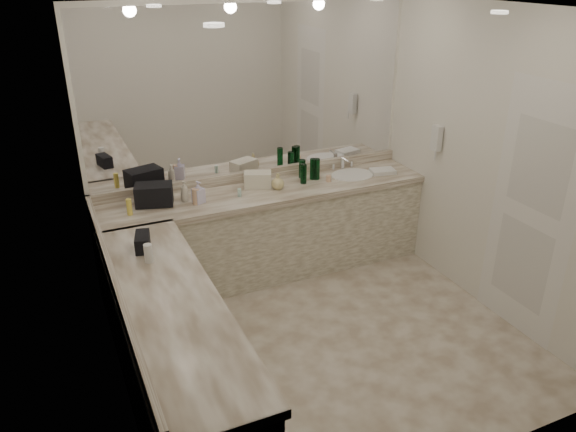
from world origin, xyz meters
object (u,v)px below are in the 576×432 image
cream_cosmetic_case (258,180)px  soap_bottle_c (278,181)px  sink (352,176)px  wall_phone (437,138)px  soap_bottle_b (198,192)px  soap_bottle_a (184,191)px  hand_towel (383,171)px  black_toiletry_bag (154,195)px

cream_cosmetic_case → soap_bottle_c: size_ratio=1.64×
sink → wall_phone: (0.61, -0.50, 0.46)m
sink → soap_bottle_b: (-1.62, -0.05, 0.11)m
soap_bottle_a → wall_phone: bearing=-13.2°
wall_phone → hand_towel: size_ratio=0.98×
soap_bottle_b → wall_phone: bearing=-11.5°
hand_towel → soap_bottle_c: (-1.15, 0.04, 0.06)m
soap_bottle_a → cream_cosmetic_case: bearing=3.8°
soap_bottle_a → sink: bearing=-1.5°
sink → black_toiletry_bag: bearing=178.1°
black_toiletry_bag → soap_bottle_b: bearing=-17.0°
sink → soap_bottle_b: 1.62m
cream_cosmetic_case → soap_bottle_b: (-0.63, -0.14, 0.03)m
sink → soap_bottle_c: bearing=-177.7°
wall_phone → cream_cosmetic_case: size_ratio=0.94×
soap_bottle_b → soap_bottle_c: bearing=1.0°
soap_bottle_a → black_toiletry_bag: bearing=175.3°
hand_towel → soap_bottle_b: size_ratio=1.19×
sink → hand_towel: size_ratio=1.80×
sink → soap_bottle_b: soap_bottle_b is taller
soap_bottle_b → cream_cosmetic_case: bearing=12.7°
soap_bottle_a → soap_bottle_c: soap_bottle_a is taller
cream_cosmetic_case → black_toiletry_bag: bearing=-156.2°
sink → cream_cosmetic_case: bearing=174.6°
wall_phone → sink: bearing=140.4°
soap_bottle_b → soap_bottle_c: size_ratio=1.31×
sink → black_toiletry_bag: black_toiletry_bag is taller
sink → soap_bottle_a: 1.73m
cream_cosmetic_case → hand_towel: (1.31, -0.17, -0.05)m
wall_phone → soap_bottle_c: (-1.44, 0.47, -0.37)m
wall_phone → black_toiletry_bag: bearing=167.7°
hand_towel → soap_bottle_c: 1.16m
soap_bottle_a → soap_bottle_b: 0.14m
sink → soap_bottle_c: (-0.84, -0.03, 0.08)m
sink → soap_bottle_c: size_ratio=2.81×
cream_cosmetic_case → hand_towel: 1.32m
wall_phone → black_toiletry_bag: wall_phone is taller
wall_phone → soap_bottle_b: wall_phone is taller
hand_towel → soap_bottle_a: (-2.04, 0.12, 0.07)m
soap_bottle_a → soap_bottle_c: bearing=-5.1°
hand_towel → soap_bottle_c: bearing=178.1°
cream_cosmetic_case → soap_bottle_a: size_ratio=1.36×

